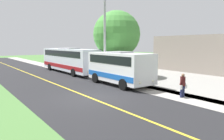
# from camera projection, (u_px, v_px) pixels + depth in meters

# --- Properties ---
(ground_plane) EXTENTS (120.00, 120.00, 0.00)m
(ground_plane) POSITION_uv_depth(u_px,v_px,m) (90.00, 98.00, 14.48)
(ground_plane) COLOR #477238
(road_surface) EXTENTS (8.00, 100.00, 0.01)m
(road_surface) POSITION_uv_depth(u_px,v_px,m) (90.00, 98.00, 14.48)
(road_surface) COLOR black
(road_surface) RESTS_ON ground
(sidewalk) EXTENTS (2.40, 100.00, 0.01)m
(sidewalk) POSITION_uv_depth(u_px,v_px,m) (145.00, 88.00, 17.52)
(sidewalk) COLOR #9E9991
(sidewalk) RESTS_ON ground
(road_centre_line) EXTENTS (0.16, 100.00, 0.00)m
(road_centre_line) POSITION_uv_depth(u_px,v_px,m) (90.00, 97.00, 14.48)
(road_centre_line) COLOR gold
(road_centre_line) RESTS_ON ground
(shuttle_bus_front) EXTENTS (2.75, 6.70, 2.93)m
(shuttle_bus_front) POSITION_uv_depth(u_px,v_px,m) (120.00, 66.00, 18.99)
(shuttle_bus_front) COLOR white
(shuttle_bus_front) RESTS_ON ground
(transit_bus_rear) EXTENTS (2.59, 11.87, 3.09)m
(transit_bus_rear) POSITION_uv_depth(u_px,v_px,m) (69.00, 59.00, 27.15)
(transit_bus_rear) COLOR silver
(transit_bus_rear) RESTS_ON ground
(pedestrian_with_bags) EXTENTS (0.72, 0.34, 1.62)m
(pedestrian_with_bags) POSITION_uv_depth(u_px,v_px,m) (183.00, 85.00, 14.47)
(pedestrian_with_bags) COLOR #1E2347
(pedestrian_with_bags) RESTS_ON ground
(street_light_pole) EXTENTS (1.97, 0.24, 8.82)m
(street_light_pole) POSITION_uv_depth(u_px,v_px,m) (104.00, 31.00, 21.18)
(street_light_pole) COLOR #9E9EA3
(street_light_pole) RESTS_ON ground
(tree_curbside) EXTENTS (5.14, 5.14, 7.21)m
(tree_curbside) POSITION_uv_depth(u_px,v_px,m) (117.00, 34.00, 23.65)
(tree_curbside) COLOR #4C3826
(tree_curbside) RESTS_ON ground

